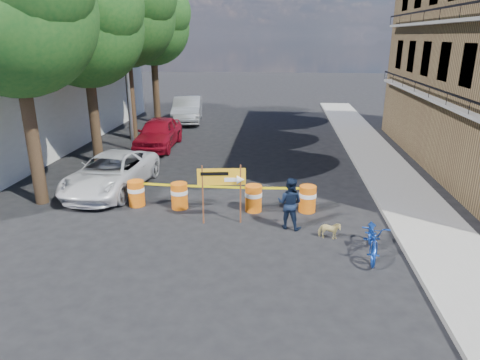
% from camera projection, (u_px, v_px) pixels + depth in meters
% --- Properties ---
extents(ground, '(120.00, 120.00, 0.00)m').
position_uv_depth(ground, '(225.00, 235.00, 12.73)').
color(ground, black).
rests_on(ground, ground).
extents(sidewalk_east, '(2.40, 40.00, 0.15)m').
position_uv_depth(sidewalk_east, '(390.00, 176.00, 17.83)').
color(sidewalk_east, gray).
rests_on(sidewalk_east, ground).
extents(white_building, '(8.00, 22.00, 6.00)m').
position_uv_depth(white_building, '(2.00, 89.00, 22.35)').
color(white_building, silver).
rests_on(white_building, ground).
extents(tree_near, '(5.46, 5.20, 9.15)m').
position_uv_depth(tree_near, '(14.00, 11.00, 13.18)').
color(tree_near, '#332316').
rests_on(tree_near, ground).
extents(tree_mid_a, '(5.25, 5.00, 8.68)m').
position_uv_depth(tree_mid_a, '(86.00, 26.00, 18.01)').
color(tree_mid_a, '#332316').
rests_on(tree_mid_a, ground).
extents(tree_mid_b, '(5.67, 5.40, 9.62)m').
position_uv_depth(tree_mid_b, '(125.00, 14.00, 22.50)').
color(tree_mid_b, '#332316').
rests_on(tree_mid_b, ground).
extents(tree_far, '(5.04, 4.80, 8.84)m').
position_uv_depth(tree_far, '(153.00, 26.00, 27.38)').
color(tree_far, '#332316').
rests_on(tree_far, ground).
extents(streetlamp, '(1.25, 0.18, 8.00)m').
position_uv_depth(streetlamp, '(128.00, 63.00, 20.82)').
color(streetlamp, gray).
rests_on(streetlamp, ground).
extents(barrel_far_left, '(0.58, 0.58, 0.90)m').
position_uv_depth(barrel_far_left, '(136.00, 193.00, 14.80)').
color(barrel_far_left, '#E5550D').
rests_on(barrel_far_left, ground).
extents(barrel_mid_left, '(0.58, 0.58, 0.90)m').
position_uv_depth(barrel_mid_left, '(179.00, 195.00, 14.57)').
color(barrel_mid_left, '#E5550D').
rests_on(barrel_mid_left, ground).
extents(barrel_mid_right, '(0.58, 0.58, 0.90)m').
position_uv_depth(barrel_mid_right, '(253.00, 198.00, 14.35)').
color(barrel_mid_right, '#E5550D').
rests_on(barrel_mid_right, ground).
extents(barrel_far_right, '(0.58, 0.58, 0.90)m').
position_uv_depth(barrel_far_right, '(307.00, 198.00, 14.30)').
color(barrel_far_right, '#E5550D').
rests_on(barrel_far_right, ground).
extents(detour_sign, '(1.48, 0.33, 1.91)m').
position_uv_depth(detour_sign, '(228.00, 181.00, 13.11)').
color(detour_sign, '#592D19').
rests_on(detour_sign, ground).
extents(pedestrian, '(0.94, 0.83, 1.62)m').
position_uv_depth(pedestrian, '(290.00, 203.00, 12.97)').
color(pedestrian, black).
rests_on(pedestrian, ground).
extents(bicycle, '(0.83, 1.13, 1.98)m').
position_uv_depth(bicycle, '(375.00, 221.00, 11.26)').
color(bicycle, '#133BA1').
rests_on(bicycle, ground).
extents(dog, '(0.69, 0.40, 0.54)m').
position_uv_depth(dog, '(329.00, 230.00, 12.40)').
color(dog, '#D1BF78').
rests_on(dog, ground).
extents(suv_white, '(2.69, 5.14, 1.38)m').
position_uv_depth(suv_white, '(111.00, 173.00, 16.24)').
color(suv_white, silver).
rests_on(suv_white, ground).
extents(sedan_red, '(1.91, 4.61, 1.56)m').
position_uv_depth(sedan_red, '(159.00, 133.00, 22.47)').
color(sedan_red, maroon).
rests_on(sedan_red, ground).
extents(sedan_silver, '(2.48, 5.35, 1.70)m').
position_uv_depth(sedan_silver, '(187.00, 109.00, 29.34)').
color(sedan_silver, '#A5A6AC').
rests_on(sedan_silver, ground).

